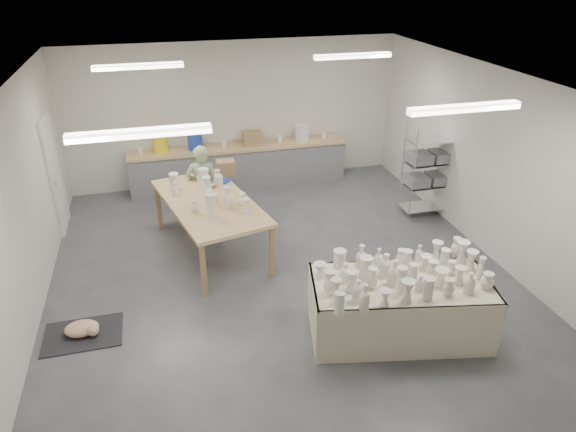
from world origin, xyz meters
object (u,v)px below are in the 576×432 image
object	(u,v)px
work_table	(211,197)
red_stool	(203,205)
drying_table	(399,304)
potter	(203,188)

from	to	relation	value
work_table	red_stool	bearing A→B (deg)	79.67
drying_table	work_table	xyz separation A→B (m)	(-2.05, 2.87, 0.48)
drying_table	potter	distance (m)	4.23
drying_table	work_table	bearing A→B (deg)	136.98
red_stool	drying_table	bearing A→B (deg)	-61.85
potter	red_stool	world-z (taller)	potter
drying_table	red_stool	world-z (taller)	drying_table
work_table	red_stool	world-z (taller)	work_table
work_table	red_stool	xyz separation A→B (m)	(-0.05, 1.05, -0.62)
work_table	potter	xyz separation A→B (m)	(-0.05, 0.78, -0.15)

